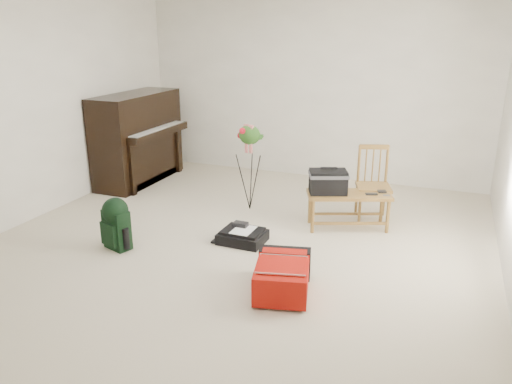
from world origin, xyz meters
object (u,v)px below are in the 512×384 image
at_px(bench, 335,184).
at_px(green_backpack, 116,221).
at_px(red_suitcase, 284,273).
at_px(flower_stand, 250,168).
at_px(dining_chair, 374,185).
at_px(black_duffel, 242,236).
at_px(piano, 139,140).

xyz_separation_m(bench, green_backpack, (-1.88, -1.39, -0.20)).
xyz_separation_m(red_suitcase, green_backpack, (-1.82, 0.16, 0.15)).
bearing_deg(flower_stand, red_suitcase, -39.78).
distance_m(dining_chair, flower_stand, 1.47).
relative_size(red_suitcase, black_duffel, 1.58).
bearing_deg(red_suitcase, black_duffel, 119.26).
height_order(piano, black_duffel, piano).
bearing_deg(piano, red_suitcase, -37.32).
height_order(piano, flower_stand, piano).
xyz_separation_m(bench, red_suitcase, (-0.06, -1.56, -0.34)).
bearing_deg(flower_stand, black_duffel, -52.54).
bearing_deg(green_backpack, red_suitcase, 12.85).
distance_m(piano, flower_stand, 1.98).
bearing_deg(green_backpack, dining_chair, 55.90).
xyz_separation_m(bench, dining_chair, (0.37, 0.36, -0.07)).
height_order(green_backpack, flower_stand, flower_stand).
bearing_deg(bench, flower_stand, 150.42).
bearing_deg(dining_chair, green_backpack, -159.23).
distance_m(piano, dining_chair, 3.38).
distance_m(bench, green_backpack, 2.35).
height_order(dining_chair, red_suitcase, dining_chair).
bearing_deg(piano, green_backpack, -61.87).
bearing_deg(black_duffel, flower_stand, 108.97).
xyz_separation_m(dining_chair, green_backpack, (-2.25, -1.75, -0.12)).
bearing_deg(bench, piano, 145.98).
relative_size(green_backpack, flower_stand, 0.50).
relative_size(red_suitcase, green_backpack, 1.38).
height_order(bench, dining_chair, dining_chair).
height_order(dining_chair, green_backpack, dining_chair).
distance_m(dining_chair, red_suitcase, 1.98).
bearing_deg(green_backpack, flower_stand, 80.55).
relative_size(dining_chair, red_suitcase, 1.16).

